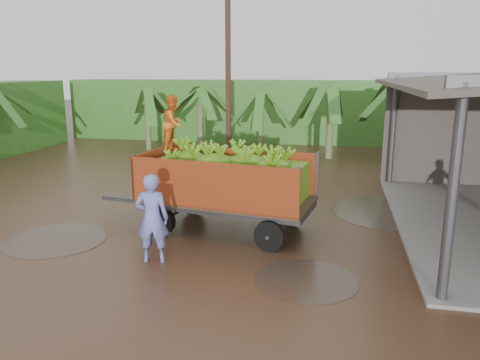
{
  "coord_description": "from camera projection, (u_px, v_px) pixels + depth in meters",
  "views": [
    {
      "loc": [
        3.24,
        -12.21,
        4.19
      ],
      "look_at": [
        0.76,
        -0.15,
        1.29
      ],
      "focal_mm": 35.0,
      "sensor_mm": 36.0,
      "label": 1
    }
  ],
  "objects": [
    {
      "name": "man_blue",
      "position": [
        152.0,
        218.0,
        10.29
      ],
      "size": [
        0.81,
        0.61,
        2.02
      ],
      "primitive_type": "imported",
      "rotation": [
        0.0,
        0.0,
        3.32
      ],
      "color": "#6870BF",
      "rests_on": "ground"
    },
    {
      "name": "utility_pole",
      "position": [
        228.0,
        67.0,
        20.28
      ],
      "size": [
        1.2,
        0.24,
        8.53
      ],
      "color": "#47301E",
      "rests_on": "ground"
    },
    {
      "name": "hedge_north",
      "position": [
        249.0,
        110.0,
        28.47
      ],
      "size": [
        22.0,
        3.0,
        3.6
      ],
      "primitive_type": "cube",
      "color": "#2D661E",
      "rests_on": "ground"
    },
    {
      "name": "banana_plants",
      "position": [
        140.0,
        130.0,
        19.6
      ],
      "size": [
        24.58,
        20.81,
        3.92
      ],
      "color": "#2D661E",
      "rests_on": "ground"
    },
    {
      "name": "banana_trailer",
      "position": [
        226.0,
        182.0,
        12.22
      ],
      "size": [
        6.27,
        2.84,
        3.55
      ],
      "rotation": [
        0.0,
        0.0,
        -0.16
      ],
      "color": "#BF421B",
      "rests_on": "ground"
    },
    {
      "name": "ground",
      "position": [
        215.0,
        222.0,
        13.24
      ],
      "size": [
        100.0,
        100.0,
        0.0
      ],
      "primitive_type": "plane",
      "color": "black",
      "rests_on": "ground"
    }
  ]
}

